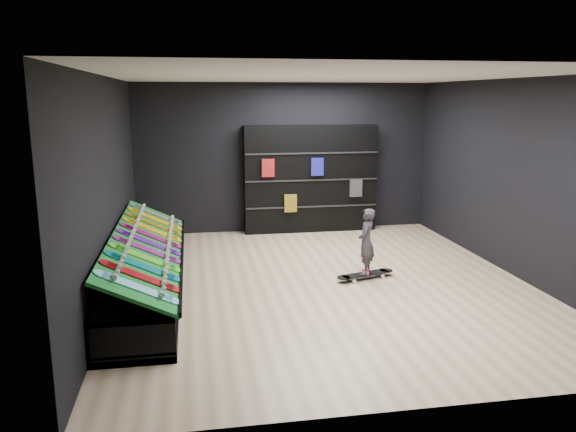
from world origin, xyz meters
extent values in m
cube|color=tan|center=(0.00, 0.00, 0.00)|extent=(6.00, 7.00, 0.01)
cube|color=white|center=(0.00, 0.00, 3.00)|extent=(6.00, 7.00, 0.01)
cube|color=black|center=(0.00, 3.50, 1.50)|extent=(6.00, 0.02, 3.00)
cube|color=black|center=(0.00, -3.50, 1.50)|extent=(6.00, 0.02, 3.00)
cube|color=black|center=(-3.00, 0.00, 1.50)|extent=(0.02, 7.00, 3.00)
cube|color=black|center=(3.00, 0.00, 1.50)|extent=(0.02, 7.00, 3.00)
cube|color=#0D571A|center=(-2.50, 0.00, 0.71)|extent=(0.92, 4.50, 0.46)
cube|color=black|center=(0.51, 3.32, 1.08)|extent=(2.70, 0.32, 2.16)
imported|color=black|center=(0.68, 0.08, 0.39)|extent=(0.24, 0.28, 0.60)
camera|label=1|loc=(-1.89, -7.76, 2.73)|focal=35.00mm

